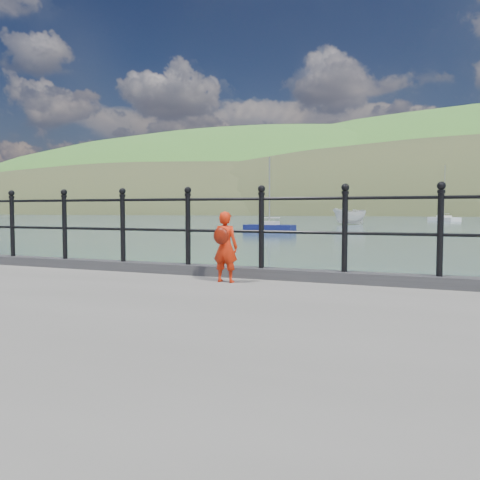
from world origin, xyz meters
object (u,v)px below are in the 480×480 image
at_px(child, 225,246).
at_px(sailboat_port, 269,229).
at_px(railing, 224,221).
at_px(launch_white, 350,216).
at_px(sailboat_deep, 444,219).

bearing_deg(child, sailboat_port, -71.78).
height_order(railing, sailboat_port, sailboat_port).
xyz_separation_m(launch_white, sailboat_deep, (11.21, 26.75, -0.76)).
distance_m(railing, sailboat_port, 36.39).
bearing_deg(child, railing, -64.03).
bearing_deg(launch_white, sailboat_port, -60.05).
relative_size(launch_white, sailboat_deep, 0.58).
bearing_deg(sailboat_port, launch_white, 91.48).
xyz_separation_m(railing, launch_white, (-9.50, 60.89, -0.73)).
distance_m(railing, child, 0.73).
distance_m(child, launch_white, 62.24).
xyz_separation_m(child, sailboat_port, (-11.75, 35.09, -1.15)).
relative_size(railing, launch_white, 3.19).
bearing_deg(sailboat_port, sailboat_deep, 81.82).
height_order(sailboat_deep, sailboat_port, sailboat_deep).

